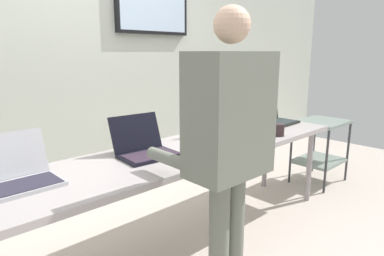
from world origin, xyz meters
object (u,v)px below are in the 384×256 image
object	(u,v)px
workbench	(167,160)
laptop_station_1	(144,146)
storage_cart	(320,142)
coffee_mug	(280,130)
person	(228,138)
laptop_station_2	(220,129)
laptop_station_0	(18,174)
laptop_station_3	(275,117)

from	to	relation	value
workbench	laptop_station_1	bearing A→B (deg)	148.81
workbench	storage_cart	distance (m)	2.10
laptop_station_1	coffee_mug	size ratio (longest dim) A/B	3.90
workbench	person	bearing A→B (deg)	-99.76
coffee_mug	laptop_station_2	bearing A→B (deg)	137.98
workbench	storage_cart	world-z (taller)	workbench
laptop_station_2	person	size ratio (longest dim) A/B	0.20
storage_cart	laptop_station_0	bearing A→B (deg)	176.42
laptop_station_1	person	distance (m)	0.73
workbench	coffee_mug	size ratio (longest dim) A/B	32.82
laptop_station_3	storage_cart	xyz separation A→B (m)	(0.68, -0.15, -0.34)
laptop_station_1	laptop_station_2	world-z (taller)	laptop_station_1
workbench	laptop_station_3	world-z (taller)	laptop_station_3
workbench	storage_cart	xyz separation A→B (m)	(2.09, -0.08, -0.24)
laptop_station_2	person	world-z (taller)	person
person	coffee_mug	world-z (taller)	person
laptop_station_3	person	distance (m)	1.67
laptop_station_1	storage_cart	size ratio (longest dim) A/B	0.57
laptop_station_3	person	bearing A→B (deg)	-155.39
person	coffee_mug	distance (m)	1.16
laptop_station_3	person	world-z (taller)	person
laptop_station_2	person	xyz separation A→B (m)	(-0.72, -0.70, 0.19)
laptop_station_1	person	world-z (taller)	person
laptop_station_3	storage_cart	size ratio (longest dim) A/B	0.54
workbench	laptop_station_0	size ratio (longest dim) A/B	8.89
laptop_station_1	coffee_mug	xyz separation A→B (m)	(1.11, -0.33, -0.01)
workbench	laptop_station_2	size ratio (longest dim) A/B	9.87
laptop_station_2	storage_cart	size ratio (longest dim) A/B	0.48
laptop_station_2	laptop_station_1	bearing A→B (deg)	179.79
laptop_station_0	laptop_station_3	bearing A→B (deg)	-0.81
laptop_station_0	person	distance (m)	1.10
laptop_station_1	person	size ratio (longest dim) A/B	0.24
laptop_station_1	laptop_station_3	bearing A→B (deg)	-0.33
laptop_station_1	coffee_mug	bearing A→B (deg)	-16.53
workbench	laptop_station_1	xyz separation A→B (m)	(-0.13, 0.08, 0.10)
laptop_station_0	coffee_mug	world-z (taller)	laptop_station_0
person	storage_cart	distance (m)	2.32
laptop_station_2	coffee_mug	distance (m)	0.49
laptop_station_0	laptop_station_1	bearing A→B (deg)	-1.75
laptop_station_3	person	size ratio (longest dim) A/B	0.23
workbench	person	size ratio (longest dim) A/B	2.01
person	storage_cart	world-z (taller)	person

